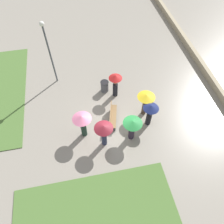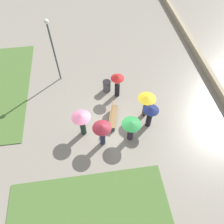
{
  "view_description": "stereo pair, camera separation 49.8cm",
  "coord_description": "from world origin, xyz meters",
  "px_view_note": "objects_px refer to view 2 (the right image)",
  "views": [
    {
      "loc": [
        -7.99,
        1.46,
        12.33
      ],
      "look_at": [
        0.38,
        -0.22,
        1.06
      ],
      "focal_mm": 35.0,
      "sensor_mm": 36.0,
      "label": 1
    },
    {
      "loc": [
        -8.07,
        0.97,
        12.33
      ],
      "look_at": [
        0.38,
        -0.22,
        1.06
      ],
      "focal_mm": 35.0,
      "sensor_mm": 36.0,
      "label": 2
    }
  ],
  "objects_px": {
    "trash_bin": "(107,86)",
    "crowd_person_pink": "(82,120)",
    "crowd_person_red": "(117,82)",
    "crowd_person_navy": "(150,113)",
    "lamp_post": "(52,45)",
    "crowd_person_yellow": "(147,101)",
    "crowd_person_maroon": "(102,130)",
    "park_bench": "(112,116)",
    "crowd_person_green": "(131,127)"
  },
  "relations": [
    {
      "from": "lamp_post",
      "to": "crowd_person_red",
      "type": "height_order",
      "value": "lamp_post"
    },
    {
      "from": "crowd_person_maroon",
      "to": "crowd_person_pink",
      "type": "distance_m",
      "value": 1.48
    },
    {
      "from": "crowd_person_yellow",
      "to": "crowd_person_red",
      "type": "relative_size",
      "value": 0.96
    },
    {
      "from": "lamp_post",
      "to": "crowd_person_maroon",
      "type": "height_order",
      "value": "lamp_post"
    },
    {
      "from": "crowd_person_yellow",
      "to": "trash_bin",
      "type": "bearing_deg",
      "value": -93.23
    },
    {
      "from": "park_bench",
      "to": "crowd_person_pink",
      "type": "distance_m",
      "value": 2.36
    },
    {
      "from": "crowd_person_navy",
      "to": "crowd_person_yellow",
      "type": "bearing_deg",
      "value": -119.17
    },
    {
      "from": "crowd_person_red",
      "to": "crowd_person_navy",
      "type": "relative_size",
      "value": 1.06
    },
    {
      "from": "crowd_person_yellow",
      "to": "crowd_person_navy",
      "type": "height_order",
      "value": "crowd_person_yellow"
    },
    {
      "from": "crowd_person_green",
      "to": "trash_bin",
      "type": "bearing_deg",
      "value": 44.19
    },
    {
      "from": "lamp_post",
      "to": "crowd_person_green",
      "type": "relative_size",
      "value": 2.79
    },
    {
      "from": "crowd_person_green",
      "to": "crowd_person_pink",
      "type": "distance_m",
      "value": 3.04
    },
    {
      "from": "lamp_post",
      "to": "crowd_person_yellow",
      "type": "xyz_separation_m",
      "value": [
        -4.47,
        -5.8,
        -1.74
      ]
    },
    {
      "from": "park_bench",
      "to": "crowd_person_maroon",
      "type": "height_order",
      "value": "crowd_person_maroon"
    },
    {
      "from": "crowd_person_yellow",
      "to": "lamp_post",
      "type": "bearing_deg",
      "value": -81.43
    },
    {
      "from": "lamp_post",
      "to": "crowd_person_pink",
      "type": "height_order",
      "value": "lamp_post"
    },
    {
      "from": "park_bench",
      "to": "crowd_person_maroon",
      "type": "relative_size",
      "value": 1.0
    },
    {
      "from": "crowd_person_yellow",
      "to": "crowd_person_navy",
      "type": "bearing_deg",
      "value": 49.27
    },
    {
      "from": "park_bench",
      "to": "crowd_person_yellow",
      "type": "height_order",
      "value": "crowd_person_yellow"
    },
    {
      "from": "crowd_person_yellow",
      "to": "crowd_person_red",
      "type": "xyz_separation_m",
      "value": [
        2.07,
        1.6,
        -0.08
      ]
    },
    {
      "from": "crowd_person_navy",
      "to": "crowd_person_pink",
      "type": "height_order",
      "value": "crowd_person_pink"
    },
    {
      "from": "lamp_post",
      "to": "crowd_person_red",
      "type": "xyz_separation_m",
      "value": [
        -2.4,
        -4.2,
        -1.82
      ]
    },
    {
      "from": "lamp_post",
      "to": "park_bench",
      "type": "bearing_deg",
      "value": -142.54
    },
    {
      "from": "park_bench",
      "to": "crowd_person_pink",
      "type": "bearing_deg",
      "value": 125.56
    },
    {
      "from": "trash_bin",
      "to": "crowd_person_pink",
      "type": "bearing_deg",
      "value": 150.96
    },
    {
      "from": "park_bench",
      "to": "lamp_post",
      "type": "relative_size",
      "value": 0.39
    },
    {
      "from": "crowd_person_navy",
      "to": "park_bench",
      "type": "bearing_deg",
      "value": -50.19
    },
    {
      "from": "park_bench",
      "to": "crowd_person_pink",
      "type": "relative_size",
      "value": 1.0
    },
    {
      "from": "crowd_person_yellow",
      "to": "crowd_person_maroon",
      "type": "height_order",
      "value": "crowd_person_maroon"
    },
    {
      "from": "lamp_post",
      "to": "crowd_person_pink",
      "type": "xyz_separation_m",
      "value": [
        -5.38,
        -1.52,
        -1.72
      ]
    },
    {
      "from": "crowd_person_green",
      "to": "crowd_person_red",
      "type": "bearing_deg",
      "value": 35.93
    },
    {
      "from": "crowd_person_red",
      "to": "crowd_person_green",
      "type": "distance_m",
      "value": 3.8
    },
    {
      "from": "trash_bin",
      "to": "park_bench",
      "type": "bearing_deg",
      "value": -179.72
    },
    {
      "from": "crowd_person_red",
      "to": "crowd_person_green",
      "type": "bearing_deg",
      "value": 25.98
    },
    {
      "from": "lamp_post",
      "to": "crowd_person_maroon",
      "type": "xyz_separation_m",
      "value": [
        -6.3,
        -2.68,
        -1.7
      ]
    },
    {
      "from": "trash_bin",
      "to": "crowd_person_green",
      "type": "distance_m",
      "value": 4.57
    },
    {
      "from": "park_bench",
      "to": "crowd_person_green",
      "type": "relative_size",
      "value": 1.1
    },
    {
      "from": "trash_bin",
      "to": "crowd_person_pink",
      "type": "xyz_separation_m",
      "value": [
        -3.58,
        1.99,
        1.01
      ]
    },
    {
      "from": "park_bench",
      "to": "crowd_person_yellow",
      "type": "distance_m",
      "value": 2.47
    },
    {
      "from": "crowd_person_pink",
      "to": "crowd_person_red",
      "type": "bearing_deg",
      "value": -152.52
    },
    {
      "from": "lamp_post",
      "to": "crowd_person_navy",
      "type": "relative_size",
      "value": 2.66
    },
    {
      "from": "trash_bin",
      "to": "crowd_person_red",
      "type": "relative_size",
      "value": 0.45
    },
    {
      "from": "lamp_post",
      "to": "crowd_person_yellow",
      "type": "bearing_deg",
      "value": -127.62
    },
    {
      "from": "trash_bin",
      "to": "crowd_person_red",
      "type": "distance_m",
      "value": 1.29
    },
    {
      "from": "trash_bin",
      "to": "crowd_person_yellow",
      "type": "distance_m",
      "value": 3.65
    },
    {
      "from": "crowd_person_red",
      "to": "crowd_person_pink",
      "type": "bearing_deg",
      "value": -19.77
    },
    {
      "from": "crowd_person_maroon",
      "to": "crowd_person_pink",
      "type": "bearing_deg",
      "value": 36.49
    },
    {
      "from": "park_bench",
      "to": "crowd_person_maroon",
      "type": "bearing_deg",
      "value": 167.98
    },
    {
      "from": "lamp_post",
      "to": "crowd_person_green",
      "type": "distance_m",
      "value": 7.85
    },
    {
      "from": "crowd_person_red",
      "to": "crowd_person_maroon",
      "type": "distance_m",
      "value": 4.19
    }
  ]
}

